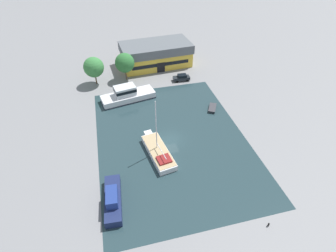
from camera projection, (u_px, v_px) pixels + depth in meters
ground_plane at (172, 139)px, 51.07m from camera, size 440.00×440.00×0.00m
water_canal at (172, 139)px, 51.07m from camera, size 28.28×39.12×0.01m
warehouse_building at (156, 54)px, 74.13m from camera, size 20.07×11.45×6.32m
quay_tree_near_building at (125, 63)px, 66.37m from camera, size 4.93×4.93×7.22m
quay_tree_by_water at (94, 67)px, 64.78m from camera, size 5.03×5.03×7.13m
parked_car at (182, 78)px, 68.41m from camera, size 4.38×1.95×1.71m
sailboat_moored at (158, 151)px, 47.50m from camera, size 4.81×11.17×11.27m
motor_cruiser at (127, 95)px, 61.05m from camera, size 13.05×6.48×3.65m
small_dinghy at (212, 108)px, 58.72m from camera, size 2.96×3.80×0.54m
cabin_boat at (113, 199)px, 39.18m from camera, size 2.96×8.62×2.83m
mooring_bollard at (269, 224)px, 36.74m from camera, size 0.25×0.25×0.64m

